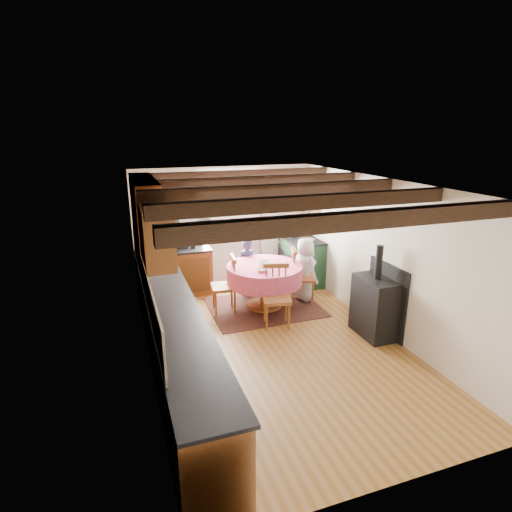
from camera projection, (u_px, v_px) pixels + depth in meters
name	position (u px, v px, depth m)	size (l,w,h in m)	color
floor	(273.00, 344.00, 6.17)	(3.60, 5.50, 0.00)	#9E7039
ceiling	(276.00, 183.00, 5.46)	(3.60, 5.50, 0.00)	white
wall_back	(224.00, 227.00, 8.30)	(3.60, 0.00, 2.40)	silver
wall_front	(399.00, 372.00, 3.34)	(3.60, 0.00, 2.40)	silver
wall_left	(144.00, 283.00, 5.25)	(0.00, 5.50, 2.40)	silver
wall_right	(382.00, 256.00, 6.38)	(0.00, 5.50, 2.40)	silver
beam_a	(358.00, 220.00, 3.68)	(3.60, 0.16, 0.16)	#3B2416
beam_b	(309.00, 202.00, 4.59)	(3.60, 0.16, 0.16)	#3B2416
beam_c	(276.00, 190.00, 5.49)	(3.60, 0.16, 0.16)	#3B2416
beam_d	(252.00, 181.00, 6.39)	(3.60, 0.16, 0.16)	#3B2416
beam_e	(234.00, 175.00, 7.29)	(3.60, 0.16, 0.16)	#3B2416
splash_left	(144.00, 276.00, 5.53)	(0.02, 4.50, 0.55)	beige
splash_back	(175.00, 231.00, 7.97)	(1.40, 0.02, 0.55)	beige
base_cabinet_left	(171.00, 333.00, 5.57)	(0.60, 5.30, 0.88)	brown
base_cabinet_back	(177.00, 272.00, 7.92)	(1.30, 0.60, 0.88)	brown
worktop_left	(171.00, 302.00, 5.44)	(0.64, 5.30, 0.04)	black
worktop_back	(176.00, 250.00, 7.77)	(1.30, 0.64, 0.04)	black
wall_cabinet_glass	(145.00, 208.00, 6.17)	(0.34, 1.80, 0.90)	brown
wall_cabinet_solid	(156.00, 235.00, 4.83)	(0.34, 0.90, 0.70)	brown
window_frame	(229.00, 207.00, 8.20)	(1.34, 0.03, 1.54)	white
window_pane	(229.00, 207.00, 8.20)	(1.20, 0.01, 1.40)	white
curtain_left	(189.00, 236.00, 8.00)	(0.35, 0.10, 2.10)	silver
curtain_right	(270.00, 229.00, 8.54)	(0.35, 0.10, 2.10)	silver
curtain_rod	(230.00, 177.00, 7.94)	(0.03, 0.03, 2.00)	black
wall_picture	(314.00, 201.00, 8.30)	(0.04, 0.50, 0.60)	gold
wall_plate	(273.00, 200.00, 8.45)	(0.30, 0.30, 0.02)	silver
rug	(264.00, 307.00, 7.42)	(1.94, 1.51, 0.01)	black
dining_table	(264.00, 287.00, 7.31)	(1.33, 1.33, 0.80)	pink
chair_near	(277.00, 297.00, 6.58)	(0.44, 0.46, 1.03)	#9B5C1F
chair_left	(224.00, 285.00, 7.12)	(0.43, 0.46, 1.01)	#9B5C1F
chair_right	(303.00, 276.00, 7.52)	(0.44, 0.46, 1.03)	#9B5C1F
aga_range	(300.00, 260.00, 8.50)	(0.68, 1.06, 0.97)	#1A3C26
cast_iron_stove	(376.00, 291.00, 6.24)	(0.44, 0.73, 1.45)	black
child_far	(246.00, 267.00, 7.86)	(0.41, 0.27, 1.12)	#343152
child_right	(305.00, 269.00, 7.61)	(0.58, 0.38, 1.20)	silver
bowl_a	(262.00, 270.00, 6.88)	(0.20, 0.20, 0.05)	silver
bowl_b	(265.00, 263.00, 7.20)	(0.22, 0.22, 0.07)	silver
cup	(264.00, 264.00, 7.11)	(0.09, 0.09, 0.09)	silver
canister_tall	(162.00, 243.00, 7.71)	(0.15, 0.15, 0.26)	#262628
canister_wide	(184.00, 242.00, 7.80)	(0.20, 0.20, 0.22)	#262628
canister_slim	(193.00, 241.00, 7.76)	(0.10, 0.10, 0.29)	#262628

